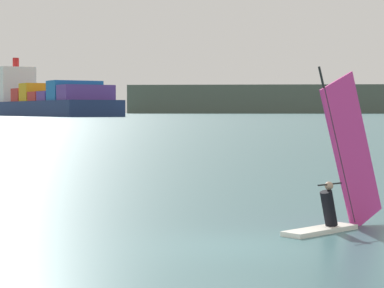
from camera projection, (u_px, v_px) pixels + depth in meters
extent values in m
plane|color=#386066|center=(242.00, 247.00, 17.55)|extent=(4000.00, 4000.00, 0.00)
cube|color=white|center=(320.00, 230.00, 19.62)|extent=(1.95, 2.29, 0.12)
cylinder|color=black|center=(337.00, 147.00, 19.99)|extent=(1.03, 1.33, 4.12)
cube|color=#D8338C|center=(352.00, 152.00, 20.45)|extent=(1.73, 2.26, 4.29)
cylinder|color=black|center=(335.00, 184.00, 19.99)|extent=(0.90, 1.17, 0.04)
cylinder|color=black|center=(329.00, 208.00, 19.83)|extent=(0.60, 0.64, 0.98)
sphere|color=tan|center=(329.00, 186.00, 19.81)|extent=(0.22, 0.22, 0.22)
cube|color=navy|center=(46.00, 109.00, 446.49)|extent=(119.55, 133.21, 8.51)
cube|color=silver|center=(16.00, 85.00, 494.65)|extent=(27.06, 26.47, 22.51)
cylinder|color=red|center=(16.00, 63.00, 494.03)|extent=(4.00, 4.00, 6.00)
cube|color=red|center=(36.00, 95.00, 461.31)|extent=(29.65, 28.13, 7.80)
cube|color=gold|center=(45.00, 92.00, 447.97)|extent=(29.65, 28.13, 10.40)
cube|color=red|center=(54.00, 97.00, 434.81)|extent=(29.65, 28.13, 5.20)
cube|color=#59388C|center=(64.00, 96.00, 421.53)|extent=(29.65, 28.13, 5.20)
cube|color=#1E66AD|center=(75.00, 91.00, 408.13)|extent=(29.65, 28.13, 10.40)
cube|color=#59388C|center=(86.00, 93.00, 394.91)|extent=(29.65, 28.13, 7.80)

